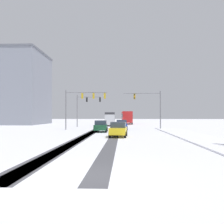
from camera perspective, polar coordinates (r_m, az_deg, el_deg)
The scene contains 14 objects.
ground_plane at distance 9.92m, azimuth -6.32°, elevation -14.40°, with size 300.00×300.00×0.00m, color white.
wheel_track_left_lane at distance 27.16m, azimuth -7.10°, elevation -5.71°, with size 0.90×37.73×0.01m, color #4C4C51.
wheel_track_right_lane at distance 27.10m, azimuth -6.29°, elevation -5.72°, with size 1.12×37.73×0.01m, color #4C4C51.
wheel_track_center at distance 26.80m, azimuth 0.45°, elevation -5.78°, with size 0.98×37.73×0.01m, color #4C4C51.
wheel_track_oncoming at distance 27.10m, azimuth -6.37°, elevation -5.72°, with size 0.83×37.73×0.01m, color #4C4C51.
sidewalk_kerb_right at distance 26.24m, azimuth 19.82°, elevation -5.72°, with size 4.00×37.73×0.12m, color white.
traffic_signal_near_left at distance 40.68m, azimuth -6.86°, elevation 2.71°, with size 6.78×0.86×6.50m.
traffic_signal_far_left at distance 50.57m, azimuth -6.16°, elevation 1.77°, with size 4.99×0.62×6.50m.
traffic_signal_near_right at distance 42.23m, azimuth 8.81°, elevation 2.08°, with size 6.32×0.53×6.50m.
car_blue_lead at distance 39.51m, azimuth 2.22°, elevation -3.00°, with size 1.91×4.14×1.62m.
car_dark_green_second at distance 34.69m, azimuth -2.61°, elevation -3.30°, with size 1.90×4.13×1.62m.
car_yellow_cab_third at distance 26.83m, azimuth 1.48°, elevation -4.04°, with size 2.01×4.19×1.62m.
bus_oncoming at distance 67.26m, azimuth 3.43°, elevation -1.08°, with size 2.93×11.07×3.38m.
box_truck_delivery at distance 55.32m, azimuth -0.52°, elevation -1.52°, with size 2.56×7.49×3.02m.
Camera 1 is at (1.48, -9.53, 2.34)m, focal length 39.44 mm.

